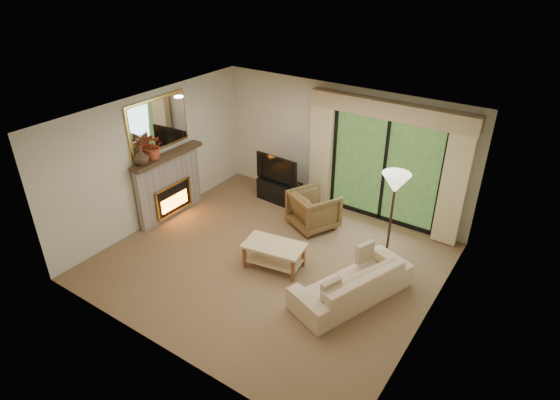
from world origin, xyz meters
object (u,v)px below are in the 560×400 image
Objects in this scene: sofa at (352,282)px; armchair at (314,210)px; media_console at (280,191)px; coffee_table at (274,256)px.

armchair is at bearing -113.27° from sofa.
media_console is 1.13× the size of armchair.
sofa reaches higher than coffee_table.
armchair is 1.55m from coffee_table.
media_console is 3.40m from sofa.
sofa is at bearing 162.59° from armchair.
media_console is 1.28m from armchair.
sofa reaches higher than media_console.
coffee_table is at bearing -68.23° from sofa.
sofa is (2.74, -2.02, 0.06)m from media_console.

